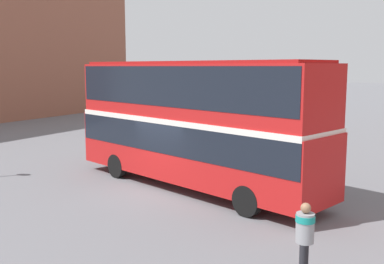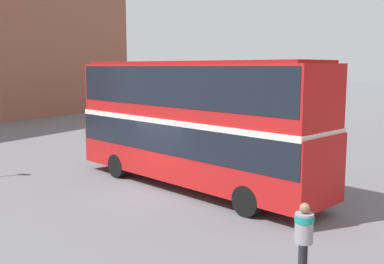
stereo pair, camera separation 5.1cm
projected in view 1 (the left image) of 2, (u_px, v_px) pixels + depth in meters
name	position (u px, v px, depth m)	size (l,w,h in m)	color
ground_plane	(158.00, 191.00, 16.60)	(240.00, 240.00, 0.00)	slate
double_decker_bus	(192.00, 117.00, 16.68)	(11.29, 5.39, 4.76)	red
pedestrian_foreground	(305.00, 233.00, 9.61)	(0.46, 0.46, 1.70)	#232328
parked_car_kerb_near	(126.00, 122.00, 31.04)	(4.85, 2.45, 1.53)	slate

